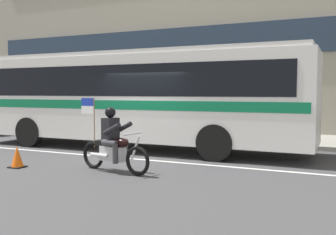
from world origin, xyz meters
name	(u,v)px	position (x,y,z in m)	size (l,w,h in m)	color
ground_plane	(143,156)	(0.00, 0.00, 0.00)	(60.00, 60.00, 0.00)	#3D3D3F
sidewalk_curb	(201,136)	(0.00, 5.10, 0.07)	(28.00, 3.80, 0.15)	gray
lane_center_stripe	(133,159)	(0.00, -0.60, 0.00)	(26.60, 0.14, 0.01)	silver
office_building_facade	(218,2)	(0.00, 7.39, 6.14)	(28.00, 0.89, 12.26)	gray
transit_bus	(135,93)	(-0.95, 1.19, 1.88)	(11.62, 2.63, 3.22)	white
motorcycle_with_rider	(113,144)	(0.45, -2.36, 0.67)	(2.17, 0.72, 1.78)	black
fire_hydrant	(173,126)	(-0.84, 4.15, 0.52)	(0.22, 0.30, 0.75)	#4C8C3F
traffic_cone	(17,157)	(-2.08, -2.93, 0.26)	(0.36, 0.36, 0.55)	#EA590F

